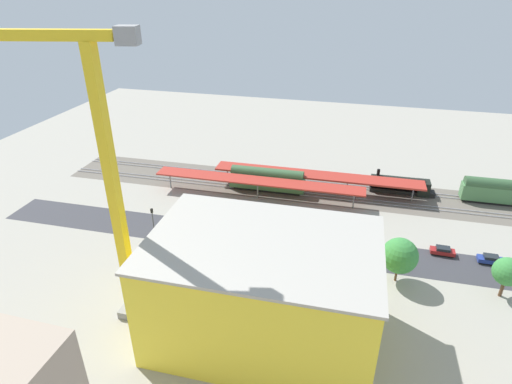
% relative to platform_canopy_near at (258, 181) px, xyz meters
% --- Properties ---
extents(ground_plane, '(201.17, 201.17, 0.00)m').
position_rel_platform_canopy_near_xyz_m(ground_plane, '(-13.69, 13.83, -4.24)').
color(ground_plane, '#9E998C').
rests_on(ground_plane, ground).
extents(rail_bed, '(125.91, 16.36, 0.01)m').
position_rel_platform_canopy_near_xyz_m(rail_bed, '(-13.69, -7.43, -4.24)').
color(rail_bed, '#665E54').
rests_on(rail_bed, ground).
extents(street_asphalt, '(125.84, 10.68, 0.01)m').
position_rel_platform_canopy_near_xyz_m(street_asphalt, '(-13.69, 16.97, -4.24)').
color(street_asphalt, '#38383D').
rests_on(street_asphalt, ground).
extents(track_rails, '(125.72, 9.92, 0.12)m').
position_rel_platform_canopy_near_xyz_m(track_rails, '(-13.69, -7.43, -4.06)').
color(track_rails, '#9E9EA8').
rests_on(track_rails, ground).
extents(platform_canopy_near, '(47.73, 5.05, 4.44)m').
position_rel_platform_canopy_near_xyz_m(platform_canopy_near, '(0.00, 0.00, 0.00)').
color(platform_canopy_near, '#A82D23').
rests_on(platform_canopy_near, ground).
extents(platform_canopy_far, '(48.32, 5.43, 4.25)m').
position_rel_platform_canopy_near_xyz_m(platform_canopy_far, '(-12.45, -6.76, -0.23)').
color(platform_canopy_far, '#A82D23').
rests_on(platform_canopy_far, ground).
extents(locomotive, '(14.65, 3.24, 5.36)m').
position_rel_platform_canopy_near_xyz_m(locomotive, '(-32.10, -10.77, -2.33)').
color(locomotive, black).
rests_on(locomotive, ground).
extents(passenger_coach, '(16.24, 3.22, 5.81)m').
position_rel_platform_canopy_near_xyz_m(passenger_coach, '(-52.82, -10.77, -1.20)').
color(passenger_coach, black).
rests_on(passenger_coach, ground).
extents(freight_coach_far, '(17.73, 3.06, 5.68)m').
position_rel_platform_canopy_near_xyz_m(freight_coach_far, '(-1.26, -4.09, -1.26)').
color(freight_coach_far, black).
rests_on(freight_coach_far, ground).
extents(parked_car_0, '(4.30, 1.80, 1.56)m').
position_rel_platform_canopy_near_xyz_m(parked_car_0, '(-45.97, 13.79, -3.54)').
color(parked_car_0, black).
rests_on(parked_car_0, ground).
extents(parked_car_1, '(4.28, 1.79, 1.55)m').
position_rel_platform_canopy_near_xyz_m(parked_car_1, '(-38.10, 13.12, -3.55)').
color(parked_car_1, black).
rests_on(parked_car_1, ground).
extents(parked_car_2, '(4.68, 1.83, 1.59)m').
position_rel_platform_canopy_near_xyz_m(parked_car_2, '(-30.83, 13.57, -3.53)').
color(parked_car_2, black).
rests_on(parked_car_2, ground).
extents(parked_car_3, '(4.53, 1.87, 1.80)m').
position_rel_platform_canopy_near_xyz_m(parked_car_3, '(-22.09, 13.36, -3.45)').
color(parked_car_3, black).
rests_on(parked_car_3, ground).
extents(parked_car_4, '(4.61, 1.96, 1.67)m').
position_rel_platform_canopy_near_xyz_m(parked_car_4, '(-14.72, 13.29, -3.49)').
color(parked_car_4, black).
rests_on(parked_car_4, ground).
extents(parked_car_5, '(4.56, 1.87, 1.62)m').
position_rel_platform_canopy_near_xyz_m(parked_car_5, '(-6.85, 13.83, -3.52)').
color(parked_car_5, black).
rests_on(parked_car_5, ground).
extents(construction_building, '(29.51, 19.96, 15.06)m').
position_rel_platform_canopy_near_xyz_m(construction_building, '(-10.67, 39.57, 3.29)').
color(construction_building, yellow).
rests_on(construction_building, ground).
extents(construction_roof_slab, '(30.11, 20.57, 0.40)m').
position_rel_platform_canopy_near_xyz_m(construction_roof_slab, '(-10.67, 39.57, 11.01)').
color(construction_roof_slab, '#ADA89E').
rests_on(construction_roof_slab, construction_building).
extents(tower_crane, '(21.98, 6.22, 40.63)m').
position_rel_platform_canopy_near_xyz_m(tower_crane, '(10.03, 40.80, 18.84)').
color(tower_crane, gray).
rests_on(tower_crane, ground).
extents(box_truck_0, '(9.58, 2.78, 3.17)m').
position_rel_platform_canopy_near_xyz_m(box_truck_0, '(-12.66, 23.57, -2.66)').
color(box_truck_0, black).
rests_on(box_truck_0, ground).
extents(street_tree_0, '(5.21, 5.21, 7.54)m').
position_rel_platform_canopy_near_xyz_m(street_tree_0, '(3.26, 21.82, 0.66)').
color(street_tree_0, brown).
rests_on(street_tree_0, ground).
extents(street_tree_1, '(4.47, 4.47, 7.02)m').
position_rel_platform_canopy_near_xyz_m(street_tree_1, '(-45.51, 22.76, 0.51)').
color(street_tree_1, brown).
rests_on(street_tree_1, ground).
extents(street_tree_2, '(5.90, 5.90, 7.98)m').
position_rel_platform_canopy_near_xyz_m(street_tree_2, '(-29.51, 22.90, 0.78)').
color(street_tree_2, brown).
rests_on(street_tree_2, ground).
extents(street_tree_3, '(5.58, 5.58, 8.10)m').
position_rel_platform_canopy_near_xyz_m(street_tree_3, '(-2.47, 22.44, 1.06)').
color(street_tree_3, brown).
rests_on(street_tree_3, ground).
extents(traffic_light, '(0.50, 0.36, 6.89)m').
position_rel_platform_canopy_near_xyz_m(traffic_light, '(14.89, 21.74, 0.31)').
color(traffic_light, '#333333').
rests_on(traffic_light, ground).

